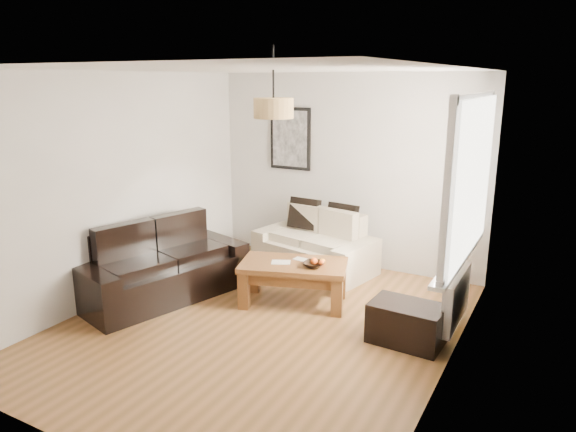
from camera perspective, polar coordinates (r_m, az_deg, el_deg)
The scene contains 21 objects.
floor at distance 5.69m, azimuth -2.97°, elevation -11.65°, with size 4.50×4.50×0.00m, color brown.
ceiling at distance 5.11m, azimuth -3.36°, elevation 15.54°, with size 3.80×4.50×0.00m, color white, non-canonical shape.
wall_back at distance 7.22m, azimuth 6.33°, elevation 4.82°, with size 3.80×0.04×2.60m, color silver, non-canonical shape.
wall_front at distance 3.62m, azimuth -22.38°, elevation -6.13°, with size 3.80×0.04×2.60m, color silver, non-canonical shape.
wall_left at distance 6.43m, azimuth -17.71°, elevation 3.02°, with size 0.04×4.50×2.60m, color silver, non-canonical shape.
wall_right at distance 4.57m, azimuth 17.56°, elevation -1.51°, with size 0.04×4.50×2.60m, color silver, non-canonical shape.
window_bay at distance 5.28m, azimuth 19.14°, elevation 3.82°, with size 0.14×1.90×1.60m, color white, non-canonical shape.
radiator at distance 5.62m, azimuth 17.70°, elevation -8.43°, with size 0.10×0.90×0.52m, color white.
poster at distance 7.50m, azimuth 0.26°, elevation 8.36°, with size 0.62×0.04×0.87m, color black, non-canonical shape.
pendant_shade at distance 5.37m, azimuth -1.57°, elevation 11.56°, with size 0.40×0.40×0.20m, color tan.
loveseat_cream at distance 7.10m, azimuth 2.92°, elevation -2.83°, with size 1.57×0.85×0.78m, color beige, non-canonical shape.
sofa_leather at distance 6.41m, azimuth -13.51°, elevation -4.90°, with size 1.94×0.94×0.84m, color black, non-canonical shape.
coffee_table at distance 6.10m, azimuth 0.60°, elevation -7.23°, with size 1.20×0.65×0.49m, color brown, non-canonical shape.
ottoman at distance 5.38m, azimuth 12.69°, elevation -11.24°, with size 0.70×0.45×0.40m, color black.
cushion_left at distance 7.29m, azimuth 1.75°, elevation 0.27°, with size 0.43×0.13×0.43m, color black.
cushion_right at distance 7.06m, azimuth 5.83°, elevation -0.32°, with size 0.41×0.13×0.41m, color black.
fruit_bowl at distance 5.88m, azimuth 2.83°, elevation -5.26°, with size 0.23×0.23×0.06m, color black.
orange_a at distance 5.94m, azimuth 3.75°, elevation -4.95°, with size 0.07×0.07×0.07m, color orange.
orange_b at distance 5.91m, azimuth 3.68°, elevation -5.06°, with size 0.06×0.06×0.06m, color #FD5915.
orange_c at distance 5.96m, azimuth 2.84°, elevation -4.88°, with size 0.08×0.08×0.08m, color #FC5A15.
papers at distance 6.03m, azimuth -0.76°, elevation -5.00°, with size 0.21×0.15×0.01m, color beige.
Camera 1 is at (2.70, -4.33, 2.51)m, focal length 32.94 mm.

